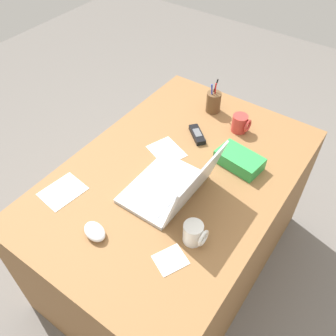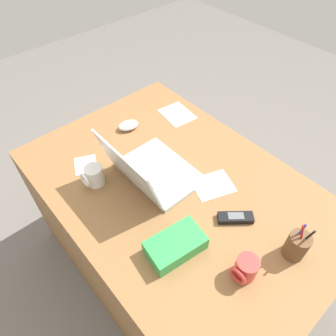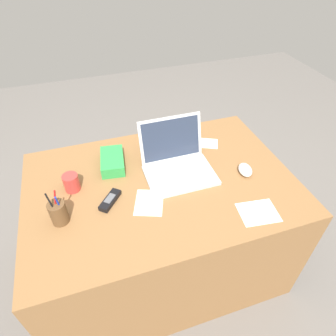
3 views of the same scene
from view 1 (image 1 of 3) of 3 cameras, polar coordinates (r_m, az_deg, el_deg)
The scene contains 12 objects.
ground_plane at distance 2.11m, azimuth 0.94°, elevation -14.14°, with size 6.00×6.00×0.00m, color slate.
desk at distance 1.81m, azimuth 1.07°, elevation -8.56°, with size 1.31×0.88×0.71m, color olive.
laptop at distance 1.43m, azimuth 0.77°, elevation -2.96°, with size 0.34×0.31×0.24m.
computer_mouse at distance 1.36m, azimuth -11.56°, elevation -9.85°, with size 0.07×0.10×0.04m, color white.
coffee_mug_white at distance 1.30m, azimuth 4.15°, elevation -10.32°, with size 0.07×0.09×0.09m.
coffee_mug_tall at distance 1.76m, azimuth 11.40°, elevation 6.94°, with size 0.07×0.09×0.09m.
cordless_phone at distance 1.71m, azimuth 4.65°, elevation 5.32°, with size 0.12×0.13×0.03m.
pen_holder at distance 1.86m, azimuth 7.23°, elevation 10.37°, with size 0.07×0.07×0.18m.
snack_bag at distance 1.59m, azimuth 11.25°, elevation 1.24°, with size 0.12×0.20×0.06m, color green.
paper_note_near_laptop at distance 1.64m, azimuth -0.24°, elevation 2.71°, with size 0.13×0.16×0.00m, color white.
paper_note_left at distance 1.29m, azimuth 0.40°, elevation -14.37°, with size 0.11×0.09×0.00m, color white.
paper_note_right at distance 1.53m, azimuth -16.37°, elevation -3.59°, with size 0.17×0.13×0.00m, color white.
Camera 1 is at (0.88, 0.58, 1.83)m, focal length 38.40 mm.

